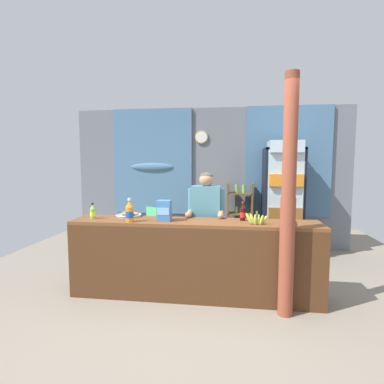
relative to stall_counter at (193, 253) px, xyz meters
The scene contains 14 objects.
ground_plane 0.96m from the stall_counter, 89.98° to the left, with size 7.11×7.11×0.00m, color gray.
back_wall_curtained 2.58m from the stall_counter, 89.43° to the left, with size 5.34×0.22×2.71m.
stall_counter is the anchor object (origin of this frame).
timber_post 1.26m from the stall_counter, 12.27° to the right, with size 0.18×0.16×2.58m.
drink_fridge 2.40m from the stall_counter, 55.22° to the left, with size 0.66×0.69×2.02m.
bottle_shelf_rack 2.25m from the stall_counter, 74.48° to the left, with size 0.48×0.28×1.28m.
plastic_lawn_chair 1.85m from the stall_counter, 122.05° to the left, with size 0.61×0.61×0.86m.
shopkeeper 0.68m from the stall_counter, 78.95° to the left, with size 0.50×0.42×1.53m.
soda_bottle_orange_soda 0.91m from the stall_counter, behind, with size 0.09×0.09×0.29m.
soda_bottle_lime_soda 1.37m from the stall_counter, behind, with size 0.07×0.07×0.20m.
soda_bottle_cola 0.78m from the stall_counter, 19.06° to the left, with size 0.07×0.07×0.23m.
snack_box_biscuit 0.62m from the stall_counter, behind, with size 0.16×0.14×0.25m.
pastry_tray 1.02m from the stall_counter, 162.29° to the left, with size 0.34×0.34×0.07m.
banana_bunch 0.86m from the stall_counter, ahead, with size 0.28×0.07×0.16m.
Camera 1 is at (0.46, -3.16, 1.66)m, focal length 28.13 mm.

